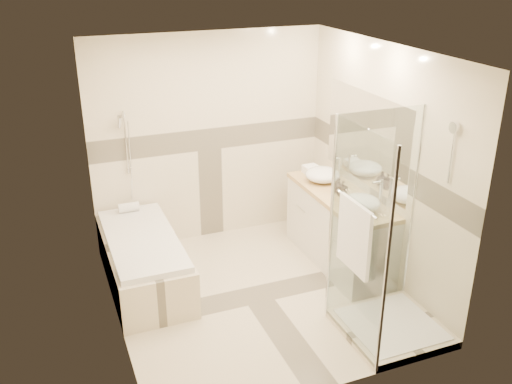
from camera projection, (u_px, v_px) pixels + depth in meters
name	position (u px, v px, depth m)	size (l,w,h in m)	color
room	(261.00, 182.00, 5.48)	(2.82, 3.02, 2.52)	beige
bathtub	(143.00, 258.00, 6.03)	(0.75, 1.70, 0.56)	beige
vanity	(339.00, 228.00, 6.41)	(0.58, 1.62, 0.85)	silver
shower_enclosure	(380.00, 284.00, 5.20)	(0.96, 0.93, 2.04)	beige
vessel_sink_near	(323.00, 175.00, 6.56)	(0.40, 0.40, 0.16)	white
vessel_sink_far	(361.00, 203.00, 5.83)	(0.39, 0.39, 0.15)	white
faucet_near	(339.00, 166.00, 6.60)	(0.11, 0.03, 0.27)	silver
faucet_far	(380.00, 191.00, 5.87)	(0.12, 0.03, 0.30)	silver
amenity_bottle_a	(343.00, 189.00, 6.16)	(0.08, 0.08, 0.17)	black
amenity_bottle_b	(338.00, 185.00, 6.25)	(0.13, 0.13, 0.17)	black
folded_towels	(314.00, 171.00, 6.76)	(0.17, 0.29, 0.09)	white
rolled_towel	(129.00, 207.00, 6.49)	(0.10, 0.10, 0.23)	white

